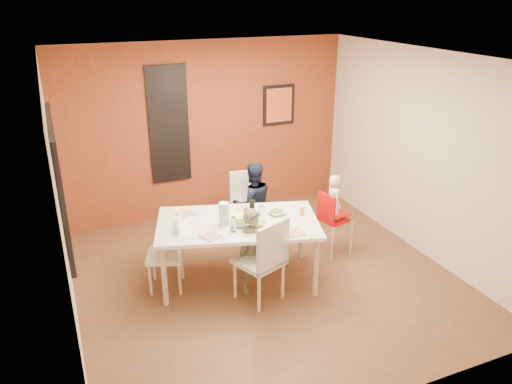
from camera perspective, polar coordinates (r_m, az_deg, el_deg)
name	(u,v)px	position (r m, az deg, el deg)	size (l,w,h in m)	color
ground	(265,277)	(6.38, 1.06, -9.71)	(4.50, 4.50, 0.00)	brown
ceiling	(267,58)	(5.46, 1.27, 15.11)	(4.50, 4.50, 0.02)	white
wall_back	(207,130)	(7.80, -5.62, 7.05)	(4.50, 0.02, 2.70)	beige
wall_front	(384,271)	(4.03, 14.39, -8.70)	(4.50, 0.02, 2.70)	beige
wall_left	(60,208)	(5.34, -21.49, -1.68)	(0.02, 4.50, 2.70)	beige
wall_right	(421,154)	(6.96, 18.39, 4.15)	(0.02, 4.50, 2.70)	beige
brick_accent_wall	(207,130)	(7.78, -5.57, 7.01)	(4.50, 0.02, 2.70)	maroon
picture_window_frame	(59,182)	(5.46, -21.57, 1.08)	(0.05, 1.70, 1.30)	black
picture_window_pane	(61,182)	(5.46, -21.42, 1.10)	(0.02, 1.55, 1.15)	black
glassblock_strip	(169,125)	(7.58, -9.94, 7.55)	(0.55, 0.03, 1.70)	#B6BEC6
glassblock_surround	(169,125)	(7.57, -9.93, 7.54)	(0.60, 0.03, 1.76)	black
art_print_frame	(279,105)	(8.11, 2.61, 9.91)	(0.54, 0.03, 0.64)	black
art_print_canvas	(279,105)	(8.10, 2.66, 9.89)	(0.44, 0.01, 0.54)	orange
dining_table	(238,227)	(6.00, -2.08, -4.01)	(2.14, 1.57, 0.80)	white
chair_near	(265,257)	(5.65, 1.01, -7.45)	(0.62, 0.62, 1.04)	silver
chair_far	(247,201)	(7.17, -1.03, -1.06)	(0.50, 0.50, 0.97)	white
chair_left	(172,250)	(6.03, -9.60, -6.51)	(0.54, 0.54, 0.91)	white
high_chair	(332,218)	(6.74, 8.63, -2.91)	(0.45, 0.45, 0.90)	red
child_near	(254,252)	(5.86, -0.28, -6.83)	(0.39, 0.25, 1.06)	brown
child_far	(253,204)	(6.94, -0.36, -1.34)	(0.59, 0.46, 1.20)	black
toddler	(334,197)	(6.64, 8.89, -0.56)	(0.30, 0.19, 0.61)	silver
plate_near_left	(211,236)	(5.63, -5.18, -5.06)	(0.20, 0.20, 0.01)	white
plate_far_mid	(244,208)	(6.31, -1.38, -1.87)	(0.20, 0.20, 0.01)	white
plate_near_right	(293,232)	(5.71, 4.29, -4.59)	(0.22, 0.22, 0.01)	white
plate_far_left	(186,214)	(6.22, -7.99, -2.45)	(0.21, 0.21, 0.01)	white
salad_bowl_a	(240,223)	(5.86, -1.80, -3.58)	(0.23, 0.23, 0.06)	white
salad_bowl_b	(277,212)	(6.15, 2.39, -2.31)	(0.22, 0.22, 0.05)	white
wine_bottle	(252,210)	(5.97, -0.45, -2.03)	(0.07, 0.07, 0.25)	black
wine_glass_a	(233,224)	(5.69, -2.61, -3.72)	(0.06, 0.06, 0.18)	white
wine_glass_b	(262,214)	(5.92, 0.65, -2.51)	(0.07, 0.07, 0.21)	silver
paper_towel_roll	(224,214)	(5.84, -3.67, -2.52)	(0.12, 0.12, 0.28)	silver
condiment_red	(245,219)	(5.88, -1.31, -3.10)	(0.03, 0.03, 0.13)	red
condiment_green	(246,214)	(5.99, -1.16, -2.50)	(0.04, 0.04, 0.15)	#377226
condiment_brown	(250,217)	(5.94, -0.74, -2.83)	(0.03, 0.03, 0.13)	brown
sippy_cup	(302,212)	(6.12, 5.30, -2.27)	(0.06, 0.06, 0.10)	orange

